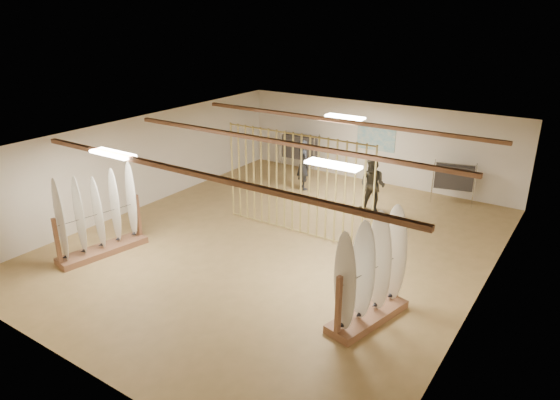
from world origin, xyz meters
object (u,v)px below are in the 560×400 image
Objects in this scene: rack_right at (370,287)px; shopper_a at (303,161)px; clothing_rack_a at (300,147)px; shopper_b at (373,182)px; clothing_rack_b at (454,177)px; rack_left at (100,227)px.

shopper_a is at bearing 144.44° from rack_right.
clothing_rack_a is (-6.13, 7.35, 0.23)m from rack_right.
rack_right reaches higher than shopper_b.
clothing_rack_b is 0.68× the size of shopper_a.
clothing_rack_a is at bearing -19.12° from shopper_a.
clothing_rack_a is at bearing 96.13° from rack_left.
rack_right is 1.15× the size of shopper_a.
rack_right is 1.68× the size of clothing_rack_b.
clothing_rack_b is (-0.47, 7.35, 0.11)m from rack_right.
rack_left is 10.49m from clothing_rack_b.
clothing_rack_b is 0.70× the size of shopper_b.
clothing_rack_a is 5.66m from clothing_rack_b.
shopper_a is at bearing 169.22° from shopper_b.
rack_right reaches higher than clothing_rack_b.
rack_right is 1.48× the size of clothing_rack_a.
rack_right reaches higher than rack_left.
clothing_rack_a is at bearing 143.49° from rack_right.
shopper_a is (1.05, -1.46, -0.01)m from clothing_rack_a.
rack_right is 9.57m from clothing_rack_a.
shopper_a is (-4.61, -1.46, 0.11)m from clothing_rack_b.
shopper_a is (-5.08, 5.89, 0.22)m from rack_right.
clothing_rack_a is 1.14× the size of clothing_rack_b.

